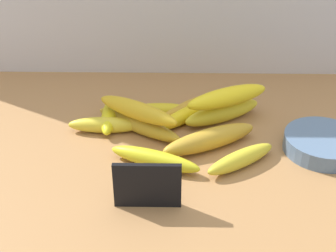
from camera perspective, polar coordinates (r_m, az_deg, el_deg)
counter_top at (r=90.66cm, az=-1.11°, el=-4.86°), size 110.00×76.00×3.00cm
chalkboard_sign at (r=77.38cm, az=-2.49°, el=-7.32°), size 11.00×1.80×8.40cm
fruit_bowl at (r=96.17cm, az=18.09°, el=-2.00°), size 14.98×14.98×3.24cm
banana_0 at (r=92.18cm, az=5.01°, el=-1.57°), size 19.81×13.04×4.19cm
banana_1 at (r=88.27cm, az=8.73°, el=-3.91°), size 14.41×11.47×3.29cm
banana_2 at (r=104.92cm, az=3.83°, el=2.70°), size 18.03×14.82×3.37cm
banana_3 at (r=97.23cm, az=-3.57°, el=0.19°), size 19.19×14.55×3.49cm
banana_4 at (r=101.32cm, az=6.54°, el=1.64°), size 17.86×12.47×4.07cm
banana_5 at (r=101.18cm, az=-6.93°, el=1.37°), size 3.59×15.25×3.50cm
banana_6 at (r=97.89cm, az=-7.52°, el=0.13°), size 15.27×3.41×3.32cm
banana_7 at (r=101.88cm, az=-1.49°, el=1.82°), size 16.01×4.64×3.41cm
banana_8 at (r=87.20cm, az=-1.60°, el=-3.98°), size 17.59×9.38×3.33cm
banana_9 at (r=101.45cm, az=2.84°, el=1.62°), size 16.66×15.81×3.31cm
banana_10 at (r=94.97cm, az=-3.68°, el=1.88°), size 17.72×13.02×3.69cm
banana_11 at (r=98.90cm, az=7.14°, el=3.48°), size 18.51×11.93×4.04cm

